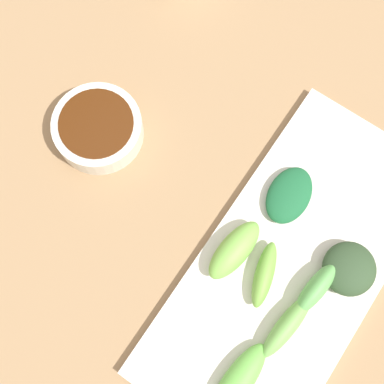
{
  "coord_description": "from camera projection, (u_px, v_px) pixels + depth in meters",
  "views": [
    {
      "loc": [
        0.09,
        -0.12,
        0.62
      ],
      "look_at": [
        -0.0,
        0.01,
        0.05
      ],
      "focal_mm": 50.27,
      "sensor_mm": 36.0,
      "label": 1
    }
  ],
  "objects": [
    {
      "name": "serving_plate",
      "position": [
        291.0,
        268.0,
        0.59
      ],
      "size": [
        0.18,
        0.39,
        0.01
      ],
      "primitive_type": "cube",
      "color": "silver",
      "rests_on": "tabletop"
    },
    {
      "name": "broccoli_leafy_5",
      "position": [
        289.0,
        195.0,
        0.6
      ],
      "size": [
        0.05,
        0.07,
        0.02
      ],
      "primitive_type": "ellipsoid",
      "rotation": [
        0.0,
        0.0,
        0.09
      ],
      "color": "#1B5E34",
      "rests_on": "serving_plate"
    },
    {
      "name": "broccoli_stalk_0",
      "position": [
        287.0,
        326.0,
        0.56
      ],
      "size": [
        0.03,
        0.08,
        0.03
      ],
      "primitive_type": "ellipsoid",
      "rotation": [
        0.0,
        0.0,
        -0.1
      ],
      "color": "#6FAD4F",
      "rests_on": "serving_plate"
    },
    {
      "name": "tabletop",
      "position": [
        186.0,
        209.0,
        0.63
      ],
      "size": [
        2.1,
        2.1,
        0.02
      ],
      "primitive_type": "cube",
      "color": "#997751",
      "rests_on": "ground"
    },
    {
      "name": "broccoli_stalk_7",
      "position": [
        316.0,
        288.0,
        0.57
      ],
      "size": [
        0.03,
        0.07,
        0.03
      ],
      "primitive_type": "ellipsoid",
      "rotation": [
        0.0,
        0.0,
        -0.1
      ],
      "color": "#5EA753",
      "rests_on": "serving_plate"
    },
    {
      "name": "broccoli_leafy_3",
      "position": [
        349.0,
        269.0,
        0.57
      ],
      "size": [
        0.07,
        0.07,
        0.03
      ],
      "primitive_type": "ellipsoid",
      "rotation": [
        0.0,
        0.0,
        0.18
      ],
      "color": "#2D4529",
      "rests_on": "serving_plate"
    },
    {
      "name": "broccoli_stalk_6",
      "position": [
        264.0,
        274.0,
        0.57
      ],
      "size": [
        0.04,
        0.08,
        0.02
      ],
      "primitive_type": "ellipsoid",
      "rotation": [
        0.0,
        0.0,
        0.31
      ],
      "color": "#71AA40",
      "rests_on": "serving_plate"
    },
    {
      "name": "broccoli_stalk_2",
      "position": [
        234.0,
        250.0,
        0.58
      ],
      "size": [
        0.04,
        0.08,
        0.03
      ],
      "primitive_type": "ellipsoid",
      "rotation": [
        0.0,
        0.0,
        -0.1
      ],
      "color": "#7ABC4A",
      "rests_on": "serving_plate"
    },
    {
      "name": "sauce_bowl",
      "position": [
        98.0,
        128.0,
        0.62
      ],
      "size": [
        0.1,
        0.1,
        0.03
      ],
      "color": "silver",
      "rests_on": "tabletop"
    },
    {
      "name": "broccoli_stalk_4",
      "position": [
        237.0,
        383.0,
        0.54
      ],
      "size": [
        0.03,
        0.1,
        0.02
      ],
      "primitive_type": "ellipsoid",
      "rotation": [
        0.0,
        0.0,
        -0.04
      ],
      "color": "#63B144",
      "rests_on": "serving_plate"
    }
  ]
}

